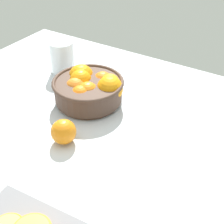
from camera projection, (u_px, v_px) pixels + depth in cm
name	position (u px, v px, depth cm)	size (l,w,h in cm)	color
ground_plane	(101.00, 146.00, 87.82)	(139.89, 108.91, 3.00)	silver
fruit_bowl	(90.00, 88.00, 100.21)	(22.95, 22.95, 10.38)	#473328
second_glass	(62.00, 59.00, 116.64)	(9.05, 9.05, 11.87)	white
loose_orange_1	(64.00, 132.00, 85.00)	(7.05, 7.05, 7.05)	orange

